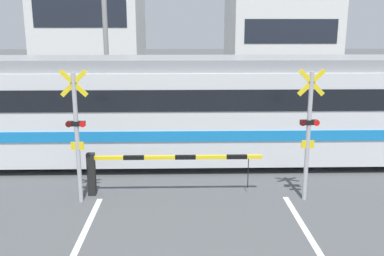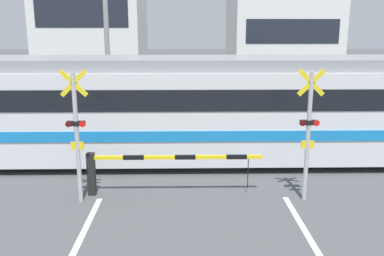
{
  "view_description": "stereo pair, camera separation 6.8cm",
  "coord_description": "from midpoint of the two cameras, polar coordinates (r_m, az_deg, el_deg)",
  "views": [
    {
      "loc": [
        -0.29,
        -4.15,
        4.4
      ],
      "look_at": [
        0.0,
        7.52,
        1.6
      ],
      "focal_mm": 40.0,
      "sensor_mm": 36.0,
      "label": 1
    },
    {
      "loc": [
        -0.22,
        -4.16,
        4.4
      ],
      "look_at": [
        0.0,
        7.52,
        1.6
      ],
      "focal_mm": 40.0,
      "sensor_mm": 36.0,
      "label": 2
    }
  ],
  "objects": [
    {
      "name": "building_right_of_street",
      "position": [
        30.99,
        11.35,
        11.92
      ],
      "size": [
        6.85,
        7.13,
        7.38
      ],
      "color": "white",
      "rests_on": "ground_plane"
    },
    {
      "name": "rail_track_far",
      "position": [
        15.03,
        -0.38,
        -3.38
      ],
      "size": [
        50.0,
        0.1,
        0.08
      ],
      "color": "#6B6051",
      "rests_on": "ground_plane"
    },
    {
      "name": "crossing_signal_left",
      "position": [
        10.93,
        -15.3,
        -0.37
      ],
      "size": [
        0.68,
        0.15,
        3.39
      ],
      "color": "#B2B2B7",
      "rests_on": "ground_plane"
    },
    {
      "name": "crossing_barrier_near",
      "position": [
        11.4,
        -7.19,
        -4.94
      ],
      "size": [
        4.62,
        0.2,
        1.15
      ],
      "color": "black",
      "rests_on": "ground_plane"
    },
    {
      "name": "rail_track_near",
      "position": [
        13.66,
        -0.27,
        -5.13
      ],
      "size": [
        50.0,
        0.1,
        0.08
      ],
      "color": "#6B6051",
      "rests_on": "ground_plane"
    },
    {
      "name": "pedestrian",
      "position": [
        19.75,
        -1.35,
        3.31
      ],
      "size": [
        0.38,
        0.22,
        1.6
      ],
      "color": "#33384C",
      "rests_on": "ground_plane"
    },
    {
      "name": "utility_pole_streetside",
      "position": [
        19.73,
        -11.45,
        10.01
      ],
      "size": [
        0.22,
        0.22,
        6.59
      ],
      "color": "gray",
      "rests_on": "ground_plane"
    },
    {
      "name": "crossing_barrier_far",
      "position": [
        17.36,
        4.13,
        1.54
      ],
      "size": [
        4.62,
        0.2,
        1.15
      ],
      "color": "black",
      "rests_on": "ground_plane"
    },
    {
      "name": "commuter_train",
      "position": [
        14.1,
        -10.9,
        2.73
      ],
      "size": [
        19.94,
        2.98,
        3.42
      ],
      "color": "silver",
      "rests_on": "ground_plane"
    },
    {
      "name": "crossing_signal_right",
      "position": [
        11.06,
        15.11,
        -0.19
      ],
      "size": [
        0.68,
        0.15,
        3.39
      ],
      "color": "#B2B2B7",
      "rests_on": "ground_plane"
    },
    {
      "name": "building_left_of_street",
      "position": [
        30.87,
        -13.25,
        13.82
      ],
      "size": [
        6.69,
        7.13,
        9.53
      ],
      "color": "white",
      "rests_on": "ground_plane"
    }
  ]
}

